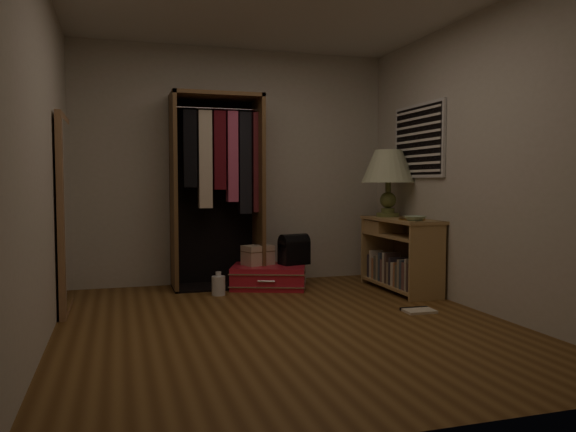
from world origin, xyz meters
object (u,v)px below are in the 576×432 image
at_px(console_bookshelf, 399,253).
at_px(floor_mirror, 65,214).
at_px(train_case, 258,255).
at_px(black_bag, 294,249).
at_px(white_jug, 218,285).
at_px(table_lamp, 388,168).
at_px(pink_suitcase, 269,277).
at_px(open_wardrobe, 220,175).

bearing_deg(console_bookshelf, floor_mirror, -179.37).
height_order(console_bookshelf, train_case, console_bookshelf).
bearing_deg(black_bag, train_case, 157.50).
height_order(floor_mirror, train_case, floor_mirror).
bearing_deg(floor_mirror, white_jug, 12.19).
bearing_deg(train_case, table_lamp, -32.95).
relative_size(console_bookshelf, train_case, 3.05).
bearing_deg(white_jug, table_lamp, 0.14).
height_order(pink_suitcase, white_jug, pink_suitcase).
distance_m(table_lamp, white_jug, 2.20).
distance_m(open_wardrobe, table_lamp, 1.81).
xyz_separation_m(pink_suitcase, train_case, (-0.10, 0.08, 0.23)).
bearing_deg(open_wardrobe, train_case, -23.58).
xyz_separation_m(open_wardrobe, table_lamp, (1.75, -0.47, 0.08)).
xyz_separation_m(train_case, white_jug, (-0.48, -0.31, -0.25)).
relative_size(console_bookshelf, table_lamp, 1.55).
bearing_deg(open_wardrobe, black_bag, -16.96).
height_order(floor_mirror, table_lamp, floor_mirror).
bearing_deg(pink_suitcase, floor_mirror, -145.02).
xyz_separation_m(open_wardrobe, floor_mirror, (-1.49, -0.77, -0.35)).
xyz_separation_m(pink_suitcase, white_jug, (-0.58, -0.23, -0.02)).
bearing_deg(table_lamp, console_bookshelf, -90.99).
bearing_deg(black_bag, floor_mirror, -178.97).
relative_size(pink_suitcase, white_jug, 3.95).
distance_m(floor_mirror, white_jug, 1.60).
bearing_deg(white_jug, train_case, 32.69).
xyz_separation_m(console_bookshelf, white_jug, (-1.85, 0.26, -0.29)).
relative_size(pink_suitcase, table_lamp, 1.29).
distance_m(open_wardrobe, black_bag, 1.12).
relative_size(pink_suitcase, train_case, 2.53).
bearing_deg(console_bookshelf, train_case, 157.39).
xyz_separation_m(console_bookshelf, open_wardrobe, (-1.75, 0.73, 0.81)).
distance_m(console_bookshelf, table_lamp, 0.93).
height_order(console_bookshelf, pink_suitcase, console_bookshelf).
height_order(pink_suitcase, black_bag, black_bag).
bearing_deg(open_wardrobe, console_bookshelf, -22.82).
bearing_deg(white_jug, open_wardrobe, 77.26).
bearing_deg(black_bag, pink_suitcase, 169.61).
height_order(pink_suitcase, train_case, train_case).
height_order(table_lamp, white_jug, table_lamp).
bearing_deg(floor_mirror, console_bookshelf, 0.63).
height_order(open_wardrobe, white_jug, open_wardrobe).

